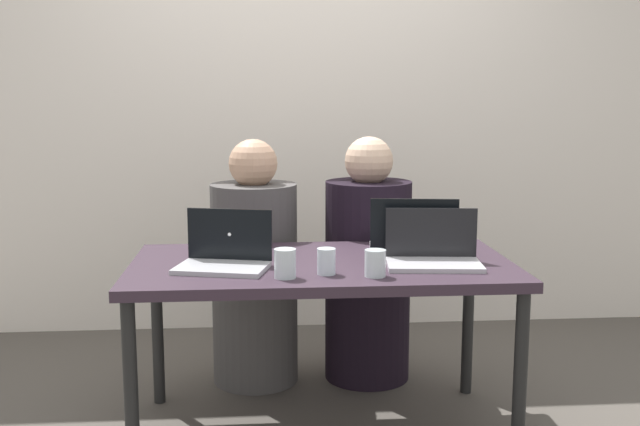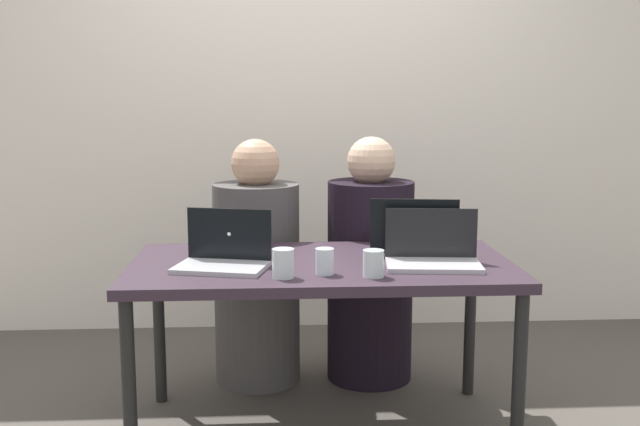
# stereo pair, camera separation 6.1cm
# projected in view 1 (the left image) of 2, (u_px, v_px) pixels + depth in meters

# --- Properties ---
(back_wall) EXTENTS (4.50, 0.10, 2.68)m
(back_wall) POSITION_uv_depth(u_px,v_px,m) (301.00, 96.00, 4.26)
(back_wall) COLOR silver
(back_wall) RESTS_ON ground
(desk) EXTENTS (1.48, 0.79, 0.70)m
(desk) POSITION_uv_depth(u_px,v_px,m) (322.00, 277.00, 2.94)
(desk) COLOR #31232F
(desk) RESTS_ON ground
(person_on_left) EXTENTS (0.41, 0.41, 1.15)m
(person_on_left) POSITION_uv_depth(u_px,v_px,m) (255.00, 276.00, 3.50)
(person_on_left) COLOR #4A4747
(person_on_left) RESTS_ON ground
(person_on_right) EXTENTS (0.43, 0.43, 1.16)m
(person_on_right) POSITION_uv_depth(u_px,v_px,m) (368.00, 273.00, 3.54)
(person_on_right) COLOR black
(person_on_right) RESTS_ON ground
(laptop_back_right) EXTENTS (0.38, 0.30, 0.24)m
(laptop_back_right) POSITION_uv_depth(u_px,v_px,m) (413.00, 241.00, 3.07)
(laptop_back_right) COLOR silver
(laptop_back_right) RESTS_ON desk
(laptop_front_right) EXTENTS (0.38, 0.26, 0.21)m
(laptop_front_right) POSITION_uv_depth(u_px,v_px,m) (433.00, 253.00, 2.86)
(laptop_front_right) COLOR #B5B3BB
(laptop_front_right) RESTS_ON desk
(laptop_front_left) EXTENTS (0.38, 0.30, 0.21)m
(laptop_front_left) POSITION_uv_depth(u_px,v_px,m) (225.00, 256.00, 2.81)
(laptop_front_left) COLOR #B0B0B7
(laptop_front_left) RESTS_ON desk
(water_glass_right) EXTENTS (0.08, 0.08, 0.10)m
(water_glass_right) POSITION_uv_depth(u_px,v_px,m) (375.00, 265.00, 2.68)
(water_glass_right) COLOR silver
(water_glass_right) RESTS_ON desk
(water_glass_left) EXTENTS (0.08, 0.08, 0.11)m
(water_glass_left) POSITION_uv_depth(u_px,v_px,m) (285.00, 265.00, 2.66)
(water_glass_left) COLOR silver
(water_glass_left) RESTS_ON desk
(water_glass_center) EXTENTS (0.07, 0.07, 0.10)m
(water_glass_center) POSITION_uv_depth(u_px,v_px,m) (325.00, 263.00, 2.71)
(water_glass_center) COLOR silver
(water_glass_center) RESTS_ON desk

